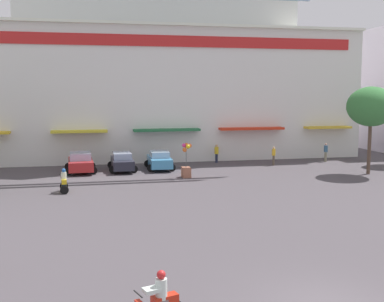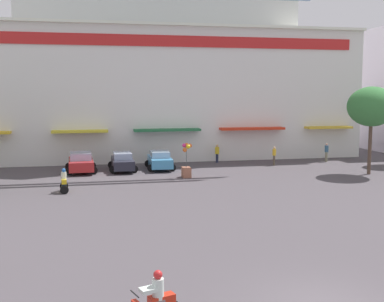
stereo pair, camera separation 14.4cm
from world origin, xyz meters
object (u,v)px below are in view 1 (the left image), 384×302
Objects in this scene: parked_car_0 at (80,162)px; pedestrian_1 at (326,151)px; balloon_vendor_cart at (186,165)px; plaza_tree_3 at (371,107)px; parked_car_1 at (122,161)px; scooter_rider_3 at (64,182)px; parked_car_2 at (159,160)px; pedestrian_2 at (217,152)px; pedestrian_0 at (274,155)px.

pedestrian_1 is at bearing 3.56° from parked_car_0.
pedestrian_1 is 0.66× the size of balloon_vendor_cart.
parked_car_1 is (-18.38, 5.52, -4.40)m from plaza_tree_3.
scooter_rider_3 is at bearing -118.12° from parked_car_1.
parked_car_2 is (3.03, 0.11, 0.01)m from parked_car_1.
plaza_tree_3 reaches higher than pedestrian_2.
parked_car_2 is (6.27, 0.19, -0.03)m from parked_car_0.
parked_car_2 is at bearing 47.66° from scooter_rider_3.
pedestrian_0 reaches higher than scooter_rider_3.
parked_car_1 is 3.03m from parked_car_2.
parked_car_0 is 7.74m from scooter_rider_3.
pedestrian_0 is (17.03, 7.89, 0.29)m from scooter_rider_3.
scooter_rider_3 is at bearing -174.32° from plaza_tree_3.
scooter_rider_3 is at bearing -132.34° from parked_car_2.
pedestrian_1 is (18.31, 1.26, 0.21)m from parked_car_1.
parked_car_1 is 2.62× the size of pedestrian_2.
pedestrian_2 is (12.70, 10.59, 0.27)m from scooter_rider_3.
scooter_rider_3 is (-4.15, -7.76, -0.10)m from parked_car_1.
parked_car_0 is (-21.62, 5.44, -4.37)m from plaza_tree_3.
balloon_vendor_cart is (8.57, 3.72, 0.30)m from scooter_rider_3.
balloon_vendor_cart is at bearing -121.04° from pedestrian_2.
plaza_tree_3 is 4.12× the size of pedestrian_2.
parked_car_1 is at bearing 1.38° from parked_car_0.
parked_car_1 is (3.24, 0.08, -0.04)m from parked_car_0.
balloon_vendor_cart is at bearing -42.40° from parked_car_1.
parked_car_0 is 0.99× the size of parked_car_1.
parked_car_2 is (-15.35, 5.63, -4.40)m from plaza_tree_3.
parked_car_0 is 2.72× the size of scooter_rider_3.
scooter_rider_3 is 24.21m from pedestrian_1.
pedestrian_0 reaches higher than parked_car_0.
parked_car_2 is 9.86m from pedestrian_0.
scooter_rider_3 is at bearing -155.14° from pedestrian_0.
pedestrian_2 reaches higher than parked_car_2.
parked_car_0 is 2.58× the size of pedestrian_2.
parked_car_2 is 2.47× the size of pedestrian_0.
scooter_rider_3 is at bearing -158.11° from pedestrian_1.
parked_car_0 is 1.65× the size of balloon_vendor_cart.
pedestrian_1 reaches higher than scooter_rider_3.
pedestrian_0 reaches higher than parked_car_2.
pedestrian_1 reaches higher than parked_car_0.
pedestrian_0 is at bearing 0.13° from parked_car_2.
plaza_tree_3 is 23.08m from scooter_rider_3.
pedestrian_1 is (22.46, 9.02, 0.32)m from scooter_rider_3.
plaza_tree_3 is at bearing -14.13° from parked_car_0.
pedestrian_1 is at bearing 90.56° from plaza_tree_3.
pedestrian_2 reaches higher than parked_car_1.
scooter_rider_3 is 0.95× the size of pedestrian_2.
balloon_vendor_cart reaches higher than pedestrian_0.
parked_car_0 is at bearing 83.28° from scooter_rider_3.
pedestrian_0 is 5.10m from pedestrian_2.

